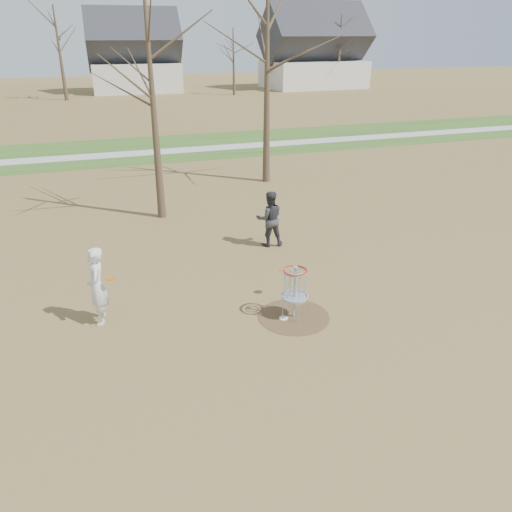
% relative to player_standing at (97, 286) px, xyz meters
% --- Properties ---
extents(ground, '(160.00, 160.00, 0.00)m').
position_rel_player_standing_xyz_m(ground, '(4.58, -1.27, -0.98)').
color(ground, brown).
rests_on(ground, ground).
extents(green_band, '(160.00, 8.00, 0.01)m').
position_rel_player_standing_xyz_m(green_band, '(4.58, 19.73, -0.98)').
color(green_band, '#2D5119').
rests_on(green_band, ground).
extents(footpath, '(160.00, 1.50, 0.01)m').
position_rel_player_standing_xyz_m(footpath, '(4.58, 18.73, -0.97)').
color(footpath, '#9E9E99').
rests_on(footpath, green_band).
extents(dirt_circle, '(1.80, 1.80, 0.01)m').
position_rel_player_standing_xyz_m(dirt_circle, '(4.58, -1.27, -0.98)').
color(dirt_circle, '#47331E').
rests_on(dirt_circle, ground).
extents(player_standing, '(0.51, 0.74, 1.96)m').
position_rel_player_standing_xyz_m(player_standing, '(0.00, 0.00, 0.00)').
color(player_standing, silver).
rests_on(player_standing, ground).
extents(player_throwing, '(0.99, 0.82, 1.86)m').
position_rel_player_standing_xyz_m(player_throwing, '(5.56, 3.28, -0.05)').
color(player_throwing, '#313136').
rests_on(player_throwing, ground).
extents(disc_grounded, '(0.22, 0.22, 0.02)m').
position_rel_player_standing_xyz_m(disc_grounded, '(4.30, -1.29, -0.96)').
color(disc_grounded, white).
rests_on(disc_grounded, dirt_circle).
extents(discs_in_play, '(4.57, 0.24, 0.53)m').
position_rel_player_standing_xyz_m(discs_in_play, '(2.62, -0.19, 0.02)').
color(discs_in_play, orange).
rests_on(discs_in_play, ground).
extents(disc_golf_basket, '(0.64, 0.64, 1.35)m').
position_rel_player_standing_xyz_m(disc_golf_basket, '(4.58, -1.27, -0.07)').
color(disc_golf_basket, '#9EA3AD').
rests_on(disc_golf_basket, ground).
extents(bare_trees, '(52.62, 44.98, 9.00)m').
position_rel_player_standing_xyz_m(bare_trees, '(6.36, 34.52, 4.36)').
color(bare_trees, '#382B1E').
rests_on(bare_trees, ground).
extents(houses_row, '(56.51, 10.01, 7.26)m').
position_rel_player_standing_xyz_m(houses_row, '(8.90, 51.29, 2.54)').
color(houses_row, silver).
rests_on(houses_row, ground).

